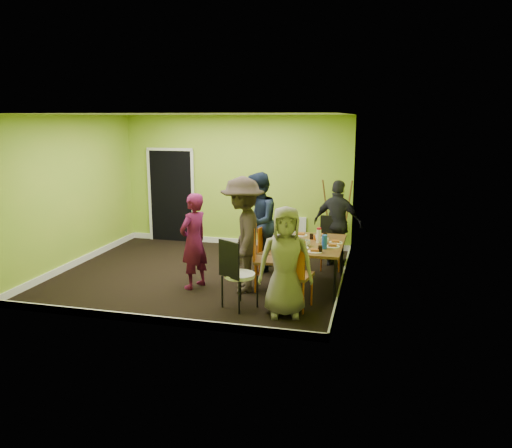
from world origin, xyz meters
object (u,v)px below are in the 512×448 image
(person_standing, at_px, (194,241))
(person_left_far, at_px, (258,222))
(person_left_near, at_px, (243,235))
(easel, at_px, (337,217))
(chair_back_end, at_px, (331,231))
(chair_left_far, at_px, (267,248))
(chair_bentwood, at_px, (236,271))
(chair_left_near, at_px, (262,254))
(blue_bottle, at_px, (324,242))
(person_front_end, at_px, (285,262))
(thermos, at_px, (319,236))
(orange_bottle, at_px, (315,237))
(dining_table, at_px, (315,247))
(person_back_end, at_px, (338,223))
(chair_front_end, at_px, (294,270))

(person_standing, distance_m, person_left_far, 1.40)
(person_left_near, bearing_deg, easel, 140.22)
(chair_back_end, bearing_deg, chair_left_far, 27.88)
(person_standing, bearing_deg, chair_bentwood, 73.17)
(chair_left_near, height_order, blue_bottle, chair_left_near)
(chair_left_near, height_order, chair_bentwood, chair_left_near)
(chair_bentwood, xyz_separation_m, person_front_end, (0.74, -0.05, 0.21))
(thermos, distance_m, orange_bottle, 0.20)
(dining_table, relative_size, person_standing, 0.96)
(chair_left_near, relative_size, thermos, 4.82)
(chair_bentwood, distance_m, easel, 3.60)
(person_left_near, height_order, person_back_end, person_left_near)
(chair_left_near, bearing_deg, blue_bottle, 78.97)
(person_left_far, bearing_deg, dining_table, 55.80)
(chair_left_far, xyz_separation_m, person_left_near, (-0.18, -0.96, 0.45))
(chair_bentwood, bearing_deg, chair_left_far, 119.24)
(chair_bentwood, distance_m, thermos, 1.66)
(chair_front_end, relative_size, person_back_end, 0.66)
(dining_table, bearing_deg, chair_back_end, 83.79)
(chair_bentwood, distance_m, person_left_near, 0.87)
(person_back_end, height_order, person_front_end, person_back_end)
(person_back_end, bearing_deg, chair_left_far, 50.61)
(chair_back_end, relative_size, person_back_end, 0.60)
(person_left_near, bearing_deg, orange_bottle, 106.82)
(easel, relative_size, thermos, 7.01)
(easel, xyz_separation_m, blue_bottle, (0.03, -2.52, 0.10))
(chair_left_far, xyz_separation_m, orange_bottle, (0.89, -0.32, 0.31))
(orange_bottle, bearing_deg, chair_bentwood, -123.55)
(chair_front_end, xyz_separation_m, thermos, (0.22, 1.11, 0.26))
(dining_table, xyz_separation_m, chair_left_near, (-0.82, -0.29, -0.10))
(chair_back_end, xyz_separation_m, blue_bottle, (0.05, -1.55, 0.18))
(orange_bottle, bearing_deg, easel, 84.54)
(chair_left_far, distance_m, person_left_near, 1.07)
(chair_left_near, distance_m, person_left_far, 1.07)
(chair_front_end, bearing_deg, person_left_far, 129.59)
(person_left_near, bearing_deg, person_back_end, 128.41)
(person_standing, bearing_deg, thermos, 126.76)
(orange_bottle, bearing_deg, blue_bottle, -67.46)
(thermos, height_order, person_back_end, person_back_end)
(blue_bottle, xyz_separation_m, person_left_near, (-1.28, -0.11, 0.07))
(chair_back_end, relative_size, chair_bentwood, 0.93)
(chair_left_far, height_order, person_back_end, person_back_end)
(chair_bentwood, bearing_deg, person_back_end, 95.53)
(blue_bottle, bearing_deg, orange_bottle, 112.54)
(chair_left_near, bearing_deg, dining_table, 99.63)
(person_standing, xyz_separation_m, person_left_near, (0.81, 0.05, 0.14))
(person_front_end, bearing_deg, chair_back_end, 68.53)
(chair_bentwood, height_order, easel, easel)
(chair_bentwood, distance_m, person_standing, 1.20)
(blue_bottle, relative_size, person_standing, 0.14)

